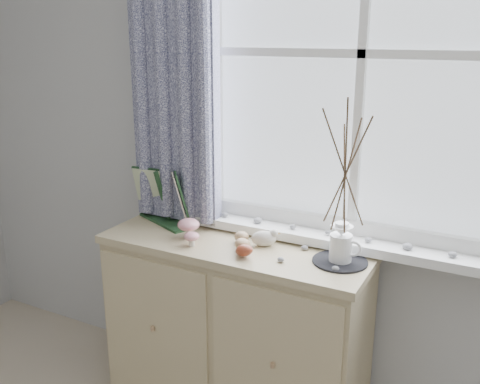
{
  "coord_description": "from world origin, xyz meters",
  "views": [
    {
      "loc": [
        0.88,
        -0.16,
        1.73
      ],
      "look_at": [
        -0.1,
        1.7,
        1.1
      ],
      "focal_mm": 40.0,
      "sensor_mm": 36.0,
      "label": 1
    }
  ],
  "objects_px": {
    "toadstool_cluster": "(189,228)",
    "sideboard": "(235,329)",
    "botanical_book": "(161,197)",
    "twig_pitcher": "(345,168)"
  },
  "relations": [
    {
      "from": "toadstool_cluster",
      "to": "sideboard",
      "type": "bearing_deg",
      "value": 18.91
    },
    {
      "from": "botanical_book",
      "to": "toadstool_cluster",
      "type": "xyz_separation_m",
      "value": [
        0.23,
        -0.11,
        -0.08
      ]
    },
    {
      "from": "botanical_book",
      "to": "toadstool_cluster",
      "type": "height_order",
      "value": "botanical_book"
    },
    {
      "from": "toadstool_cluster",
      "to": "twig_pitcher",
      "type": "height_order",
      "value": "twig_pitcher"
    },
    {
      "from": "sideboard",
      "to": "toadstool_cluster",
      "type": "bearing_deg",
      "value": -161.09
    },
    {
      "from": "sideboard",
      "to": "botanical_book",
      "type": "bearing_deg",
      "value": 173.6
    },
    {
      "from": "botanical_book",
      "to": "toadstool_cluster",
      "type": "relative_size",
      "value": 2.56
    },
    {
      "from": "twig_pitcher",
      "to": "sideboard",
      "type": "bearing_deg",
      "value": 168.2
    },
    {
      "from": "sideboard",
      "to": "toadstool_cluster",
      "type": "distance_m",
      "value": 0.52
    },
    {
      "from": "sideboard",
      "to": "twig_pitcher",
      "type": "distance_m",
      "value": 0.94
    }
  ]
}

